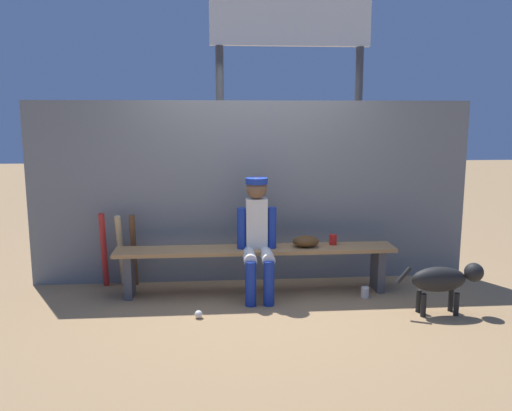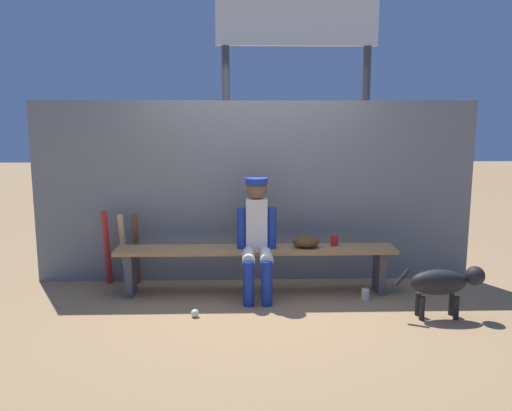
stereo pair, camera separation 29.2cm
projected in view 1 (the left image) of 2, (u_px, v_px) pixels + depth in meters
The scene contains 13 objects.
ground_plane at pixel (256, 293), 5.71m from camera, with size 30.00×30.00×0.00m, color #9E7A51.
chainlink_fence at pixel (253, 192), 6.00m from camera, with size 4.89×0.03×2.02m, color slate.
dugout_bench at pixel (256, 257), 5.65m from camera, with size 2.93×0.36×0.49m.
player_seated at pixel (257, 233), 5.49m from camera, with size 0.41×0.55×1.23m.
baseball_glove at pixel (306, 241), 5.66m from camera, with size 0.28×0.20×0.12m, color #593819.
bat_wood_dark at pixel (134, 250), 5.85m from camera, with size 0.06×0.06×0.81m, color brown.
bat_wood_natural at pixel (121, 251), 5.86m from camera, with size 0.06×0.06×0.82m, color tan.
bat_aluminum_red at pixel (104, 250), 5.80m from camera, with size 0.06×0.06×0.85m, color #B22323.
baseball at pixel (199, 314), 5.01m from camera, with size 0.07×0.07×0.07m, color white.
cup_on_ground at pixel (365, 292), 5.56m from camera, with size 0.08×0.08×0.11m, color silver.
cup_on_bench at pixel (333, 240), 5.76m from camera, with size 0.08×0.08×0.11m, color red.
scoreboard at pixel (296, 53), 6.70m from camera, with size 2.28×0.27×3.71m.
dog at pixel (445, 280), 5.07m from camera, with size 0.84×0.20×0.49m.
Camera 1 is at (-0.46, -5.45, 1.90)m, focal length 37.77 mm.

